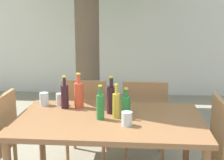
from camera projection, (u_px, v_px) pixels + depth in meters
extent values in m
cube|color=white|center=(126.00, 21.00, 5.79)|extent=(10.00, 0.08, 2.80)
cylinder|color=brown|center=(87.00, 53.00, 4.23)|extent=(0.33, 0.33, 2.04)
cube|color=brown|center=(109.00, 120.00, 2.53)|extent=(1.52, 0.92, 0.04)
cylinder|color=brown|center=(42.00, 140.00, 3.05)|extent=(0.06, 0.06, 0.69)
cylinder|color=brown|center=(186.00, 145.00, 2.94)|extent=(0.06, 0.06, 0.69)
cube|color=#A87A4C|center=(5.00, 121.00, 2.61)|extent=(0.04, 0.44, 0.45)
cube|color=#A87A4C|center=(219.00, 127.00, 2.46)|extent=(0.04, 0.44, 0.45)
cube|color=#A87A4C|center=(88.00, 119.00, 3.37)|extent=(0.44, 0.44, 0.04)
cube|color=#A87A4C|center=(84.00, 103.00, 3.12)|extent=(0.44, 0.04, 0.45)
cylinder|color=#A87A4C|center=(107.00, 132.00, 3.59)|extent=(0.04, 0.04, 0.42)
cylinder|color=#A87A4C|center=(75.00, 131.00, 3.62)|extent=(0.04, 0.04, 0.42)
cylinder|color=#A87A4C|center=(103.00, 147.00, 3.22)|extent=(0.04, 0.04, 0.42)
cylinder|color=#A87A4C|center=(67.00, 145.00, 3.25)|extent=(0.04, 0.04, 0.42)
cube|color=#A87A4C|center=(144.00, 120.00, 3.32)|extent=(0.44, 0.44, 0.04)
cube|color=#A87A4C|center=(145.00, 104.00, 3.08)|extent=(0.44, 0.04, 0.45)
cylinder|color=#A87A4C|center=(160.00, 134.00, 3.54)|extent=(0.04, 0.04, 0.42)
cylinder|color=#A87A4C|center=(127.00, 133.00, 3.57)|extent=(0.04, 0.04, 0.42)
cylinder|color=#A87A4C|center=(163.00, 149.00, 3.17)|extent=(0.04, 0.04, 0.42)
cylinder|color=#A87A4C|center=(125.00, 147.00, 3.20)|extent=(0.04, 0.04, 0.42)
cylinder|color=#287A38|center=(100.00, 107.00, 2.48)|extent=(0.06, 0.06, 0.20)
cylinder|color=#287A38|center=(100.00, 91.00, 2.45)|extent=(0.03, 0.03, 0.07)
cylinder|color=gold|center=(100.00, 86.00, 2.44)|extent=(0.03, 0.03, 0.01)
cylinder|color=#331923|center=(111.00, 100.00, 2.62)|extent=(0.08, 0.08, 0.23)
cylinder|color=#331923|center=(111.00, 82.00, 2.59)|extent=(0.03, 0.03, 0.08)
cylinder|color=gold|center=(111.00, 77.00, 2.58)|extent=(0.04, 0.04, 0.01)
cylinder|color=#331923|center=(65.00, 97.00, 2.76)|extent=(0.07, 0.07, 0.21)
cylinder|color=#331923|center=(64.00, 81.00, 2.73)|extent=(0.03, 0.03, 0.07)
cylinder|color=gold|center=(64.00, 77.00, 2.72)|extent=(0.03, 0.03, 0.01)
cylinder|color=gold|center=(116.00, 106.00, 2.52)|extent=(0.06, 0.06, 0.20)
cylinder|color=gold|center=(116.00, 90.00, 2.49)|extent=(0.02, 0.02, 0.07)
cylinder|color=gold|center=(116.00, 85.00, 2.48)|extent=(0.03, 0.03, 0.01)
cylinder|color=#DB4C2D|center=(79.00, 95.00, 2.78)|extent=(0.08, 0.08, 0.22)
cylinder|color=#DB4C2D|center=(78.00, 79.00, 2.74)|extent=(0.03, 0.03, 0.08)
cylinder|color=gold|center=(78.00, 74.00, 2.73)|extent=(0.04, 0.04, 0.01)
cylinder|color=#287A38|center=(126.00, 106.00, 2.56)|extent=(0.07, 0.07, 0.17)
cylinder|color=#287A38|center=(126.00, 93.00, 2.53)|extent=(0.03, 0.03, 0.06)
cylinder|color=gold|center=(126.00, 89.00, 2.52)|extent=(0.04, 0.04, 0.01)
cylinder|color=silver|center=(127.00, 119.00, 2.35)|extent=(0.08, 0.08, 0.11)
cylinder|color=silver|center=(44.00, 99.00, 2.85)|extent=(0.08, 0.08, 0.12)
cylinder|color=silver|center=(60.00, 99.00, 2.87)|extent=(0.07, 0.07, 0.11)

